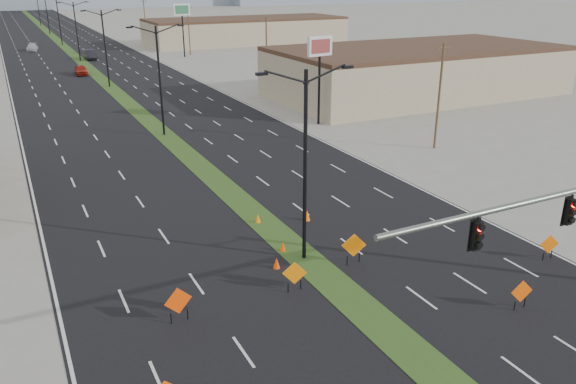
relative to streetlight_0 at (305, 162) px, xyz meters
name	(u,v)px	position (x,y,z in m)	size (l,w,h in m)	color
road_surface	(77,58)	(0.00, 88.00, -5.42)	(25.00, 400.00, 0.02)	black
median_strip	(77,58)	(0.00, 88.00, -5.42)	(2.00, 400.00, 0.04)	#2E4B1B
building_se_near	(417,73)	(34.00, 33.00, -2.67)	(36.00, 18.00, 5.50)	tan
building_se_far	(246,31)	(38.00, 98.00, -2.92)	(44.00, 16.00, 5.00)	tan
streetlight_0	(305,162)	(0.00, 0.00, 0.00)	(5.15, 0.24, 10.02)	black
streetlight_1	(160,78)	(0.00, 28.00, 0.00)	(5.15, 0.24, 10.02)	black
streetlight_2	(105,46)	(0.00, 56.00, 0.00)	(5.15, 0.24, 10.02)	black
streetlight_3	(76,30)	(0.00, 84.00, 0.00)	(5.15, 0.24, 10.02)	black
streetlight_4	(59,19)	(0.00, 112.00, 0.00)	(5.15, 0.24, 10.02)	black
streetlight_5	(47,12)	(0.00, 140.00, 0.00)	(5.15, 0.24, 10.02)	black
streetlight_6	(38,7)	(0.00, 168.00, 0.00)	(5.15, 0.24, 10.02)	black
utility_pole_0	(439,95)	(20.00, 13.00, -0.74)	(1.60, 0.20, 9.00)	#4C3823
utility_pole_1	(267,50)	(20.00, 48.00, -0.74)	(1.60, 0.20, 9.00)	#4C3823
utility_pole_2	(189,30)	(20.00, 83.00, -0.74)	(1.60, 0.20, 9.00)	#4C3823
utility_pole_3	(145,18)	(20.00, 118.00, -0.74)	(1.60, 0.20, 9.00)	#4C3823
car_left	(81,70)	(-2.00, 68.17, -4.68)	(1.74, 4.33, 1.48)	#9C1E11
car_mid	(90,55)	(2.00, 85.46, -4.60)	(1.73, 4.97, 1.64)	black
car_far	(32,47)	(-6.57, 103.87, -4.73)	(1.94, 4.77, 1.38)	silver
construction_sign_1	(178,302)	(-7.65, -2.76, -4.43)	(1.26, 0.20, 1.69)	#E23C04
construction_sign_2	(294,274)	(-2.00, -2.74, -4.51)	(1.08, 0.51, 1.55)	orange
construction_sign_3	(354,246)	(2.00, -1.71, -4.40)	(1.22, 0.52, 1.73)	orange
construction_sign_4	(522,293)	(6.37, -8.72, -4.57)	(1.08, 0.25, 1.45)	#F54F05
construction_sign_5	(549,245)	(11.50, -5.95, -4.59)	(1.04, 0.34, 1.42)	#DE5A04
cone_0	(277,263)	(-1.79, -0.35, -5.11)	(0.37, 0.37, 0.62)	#F24105
cone_1	(283,247)	(-0.66, 1.23, -5.13)	(0.34, 0.34, 0.57)	#E44804
cone_2	(307,215)	(2.51, 4.29, -5.08)	(0.41, 0.41, 0.68)	#FF6A05
cone_3	(258,218)	(-0.33, 5.33, -5.12)	(0.35, 0.35, 0.59)	orange
pole_sign_east_near	(320,53)	(15.20, 25.09, 1.64)	(2.86, 0.82, 8.71)	black
pole_sign_east_far	(182,14)	(18.17, 80.72, 2.34)	(3.10, 0.44, 9.51)	black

